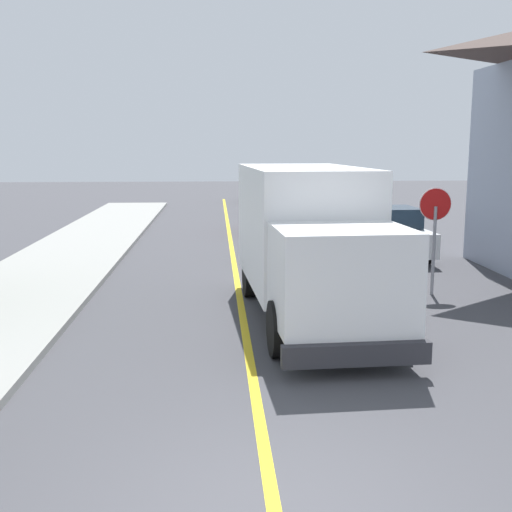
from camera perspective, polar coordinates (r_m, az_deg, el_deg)
centre_line_yellow at (r=16.22m, az=-1.58°, el=-3.13°), size 0.16×56.00×0.01m
box_truck at (r=13.54m, az=4.78°, el=1.83°), size 2.79×7.30×3.20m
parked_car_near at (r=20.34m, az=4.28°, el=1.77°), size 1.92×4.45×1.67m
parked_car_mid at (r=26.97m, az=1.60°, el=3.80°), size 2.02×4.48×1.67m
parked_car_far at (r=34.44m, az=1.33°, el=5.13°), size 1.96×4.46×1.67m
parked_car_furthest at (r=41.66m, az=0.18°, el=5.97°), size 1.88×4.43×1.67m
parked_van_across at (r=21.48m, az=11.95°, el=2.02°), size 1.92×4.45×1.67m
stop_sign at (r=16.13m, az=15.80°, el=3.11°), size 0.80×0.10×2.65m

